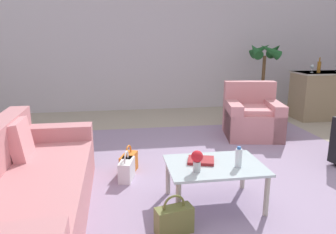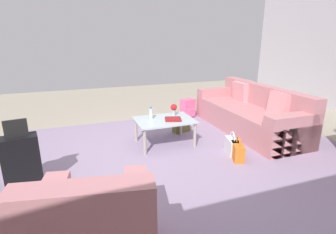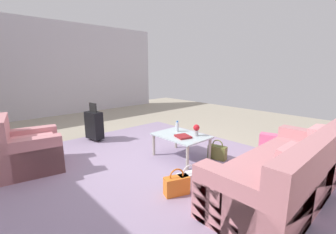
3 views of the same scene
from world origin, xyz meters
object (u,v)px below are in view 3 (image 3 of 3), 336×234
object	(u,v)px
handbag_white	(189,181)
handbag_orange	(177,185)
coffee_table_book	(183,136)
couch	(290,174)
armchair	(25,152)
coffee_table	(181,138)
handbag_olive	(217,152)
backpack_pink	(268,145)
suitcase_black	(94,125)
water_bottle	(177,127)
flower_vase	(196,129)

from	to	relation	value
handbag_white	handbag_orange	world-z (taller)	same
handbag_white	coffee_table_book	bearing A→B (deg)	-41.71
couch	armchair	xyz separation A→B (m)	(3.11, 2.27, 0.01)
armchair	coffee_table_book	size ratio (longest dim) A/B	3.98
coffee_table	handbag_white	world-z (taller)	coffee_table
handbag_olive	backpack_pink	xyz separation A→B (m)	(-0.52, -0.86, 0.06)
handbag_olive	coffee_table_book	bearing A→B (deg)	54.60
armchair	coffee_table	distance (m)	2.54
armchair	suitcase_black	distance (m)	1.62
couch	handbag_orange	distance (m)	1.43
armchair	coffee_table	bearing A→B (deg)	-121.20
coffee_table_book	suitcase_black	bearing A→B (deg)	32.69
suitcase_black	handbag_white	bearing A→B (deg)	179.57
water_bottle	handbag_white	xyz separation A→B (m)	(-1.04, 0.82, -0.39)
coffee_table	flower_vase	bearing A→B (deg)	-145.71
coffee_table	coffee_table_book	distance (m)	0.16
suitcase_black	coffee_table	bearing A→B (deg)	-160.71
flower_vase	handbag_olive	size ratio (longest dim) A/B	0.57
coffee_table	coffee_table_book	xyz separation A→B (m)	(-0.12, 0.08, 0.07)
handbag_orange	handbag_olive	bearing A→B (deg)	-76.52
handbag_white	handbag_orange	size ratio (longest dim) A/B	1.00
handbag_orange	backpack_pink	xyz separation A→B (m)	(-0.20, -2.21, 0.06)
coffee_table	water_bottle	world-z (taller)	water_bottle
flower_vase	backpack_pink	world-z (taller)	flower_vase
coffee_table_book	suitcase_black	size ratio (longest dim) A/B	0.30
suitcase_black	handbag_olive	bearing A→B (deg)	-155.52
coffee_table_book	flower_vase	world-z (taller)	flower_vase
coffee_table_book	backpack_pink	distance (m)	1.65
couch	coffee_table	distance (m)	1.80
coffee_table	suitcase_black	xyz separation A→B (m)	(2.00, 0.70, -0.01)
water_bottle	handbag_orange	xyz separation A→B (m)	(-1.01, 1.02, -0.39)
coffee_table	backpack_pink	bearing A→B (deg)	-127.86
handbag_white	water_bottle	bearing A→B (deg)	-38.31
water_bottle	coffee_table_book	size ratio (longest dim) A/B	0.80
flower_vase	handbag_orange	distance (m)	1.29
handbag_olive	flower_vase	bearing A→B (deg)	46.86
couch	handbag_olive	world-z (taller)	couch
handbag_olive	handbag_white	bearing A→B (deg)	107.21
couch	handbag_olive	distance (m)	1.36
water_bottle	handbag_white	size ratio (longest dim) A/B	0.57
handbag_orange	coffee_table	bearing A→B (deg)	-48.74
armchair	flower_vase	bearing A→B (deg)	-123.47
coffee_table	handbag_orange	distance (m)	1.25
coffee_table	handbag_olive	world-z (taller)	coffee_table
coffee_table	handbag_olive	bearing A→B (deg)	-138.28
couch	backpack_pink	size ratio (longest dim) A/B	6.13
coffee_table	suitcase_black	size ratio (longest dim) A/B	1.10
backpack_pink	suitcase_black	bearing A→B (deg)	33.53
water_bottle	handbag_white	distance (m)	1.38
handbag_orange	backpack_pink	size ratio (longest dim) A/B	0.89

